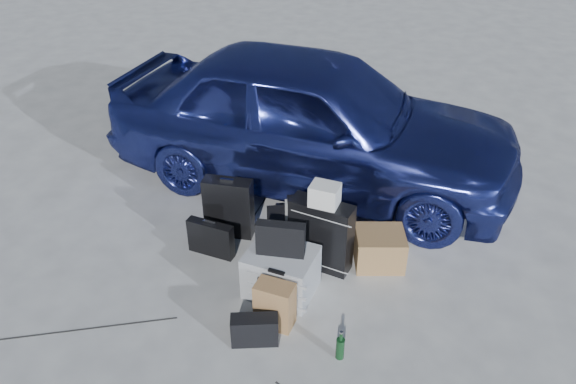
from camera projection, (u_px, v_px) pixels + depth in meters
The scene contains 15 objects.
ground at pixel (261, 306), 4.72m from camera, with size 60.00×60.00×0.00m, color #B3B3AE.
car at pixel (312, 118), 6.04m from camera, with size 1.77×4.41×1.50m, color #303B95.
pelican_case at pixel (281, 272), 4.77m from camera, with size 0.56×0.46×0.41m, color #A5A8AB.
laptop_bag at pixel (280, 239), 4.58m from camera, with size 0.40×0.10×0.30m, color black.
briefcase at pixel (211, 238), 5.21m from camera, with size 0.45×0.10×0.35m, color black.
suitcase_left at pixel (229, 207), 5.41m from camera, with size 0.47×0.17×0.61m, color black.
suitcase_right at pixel (321, 235), 4.99m from camera, with size 0.56×0.20×0.67m, color black.
white_carton at pixel (325, 195), 4.75m from camera, with size 0.24×0.19×0.19m, color silver.
duffel_bag at pixel (302, 226), 5.40m from camera, with size 0.65×0.28×0.33m, color black.
flat_box_white at pixel (304, 210), 5.28m from camera, with size 0.36×0.27×0.06m, color silver.
flat_box_black at pixel (303, 203), 5.27m from camera, with size 0.29×0.21×0.06m, color black.
kraft_bag at pixel (275, 305), 4.45m from camera, with size 0.30×0.18×0.41m, color #A97E49.
cardboard_box at pixel (379, 248), 5.11m from camera, with size 0.44×0.38×0.33m, color olive.
messenger_bag at pixel (255, 330), 4.33m from camera, with size 0.36×0.14×0.26m, color black.
green_bottle at pixel (340, 345), 4.20m from camera, with size 0.07×0.07×0.26m, color black.
Camera 1 is at (0.71, -3.36, 3.38)m, focal length 35.00 mm.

